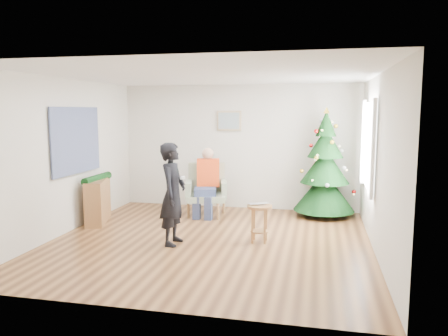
% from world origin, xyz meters
% --- Properties ---
extents(floor, '(5.00, 5.00, 0.00)m').
position_xyz_m(floor, '(0.00, 0.00, 0.00)').
color(floor, brown).
rests_on(floor, ground).
extents(ceiling, '(5.00, 5.00, 0.00)m').
position_xyz_m(ceiling, '(0.00, 0.00, 2.60)').
color(ceiling, white).
rests_on(ceiling, wall_back).
extents(wall_back, '(5.00, 0.00, 5.00)m').
position_xyz_m(wall_back, '(0.00, 2.50, 1.30)').
color(wall_back, silver).
rests_on(wall_back, floor).
extents(wall_front, '(5.00, 0.00, 5.00)m').
position_xyz_m(wall_front, '(0.00, -2.50, 1.30)').
color(wall_front, silver).
rests_on(wall_front, floor).
extents(wall_left, '(0.00, 5.00, 5.00)m').
position_xyz_m(wall_left, '(-2.50, 0.00, 1.30)').
color(wall_left, silver).
rests_on(wall_left, floor).
extents(wall_right, '(0.00, 5.00, 5.00)m').
position_xyz_m(wall_right, '(2.50, 0.00, 1.30)').
color(wall_right, silver).
rests_on(wall_right, floor).
extents(window_panel, '(0.04, 1.30, 1.40)m').
position_xyz_m(window_panel, '(2.47, 1.00, 1.50)').
color(window_panel, white).
rests_on(window_panel, wall_right).
extents(curtains, '(0.05, 1.75, 1.50)m').
position_xyz_m(curtains, '(2.44, 1.00, 1.50)').
color(curtains, white).
rests_on(curtains, wall_right).
extents(christmas_tree, '(1.18, 1.18, 2.14)m').
position_xyz_m(christmas_tree, '(1.78, 2.11, 0.96)').
color(christmas_tree, '#3F2816').
rests_on(christmas_tree, floor).
extents(stool, '(0.39, 0.39, 0.59)m').
position_xyz_m(stool, '(0.78, 0.12, 0.30)').
color(stool, brown).
rests_on(stool, floor).
extents(laptop, '(0.39, 0.34, 0.03)m').
position_xyz_m(laptop, '(0.78, 0.12, 0.60)').
color(laptop, silver).
rests_on(laptop, stool).
extents(armchair, '(0.91, 0.87, 1.02)m').
position_xyz_m(armchair, '(-0.49, 1.67, 0.38)').
color(armchair, '#90A182').
rests_on(armchair, floor).
extents(seated_person, '(0.51, 0.68, 1.34)m').
position_xyz_m(seated_person, '(-0.47, 1.62, 0.69)').
color(seated_person, navy).
rests_on(seated_person, armchair).
extents(standing_man, '(0.39, 0.58, 1.58)m').
position_xyz_m(standing_man, '(-0.52, -0.26, 0.79)').
color(standing_man, black).
rests_on(standing_man, floor).
extents(game_controller, '(0.04, 0.13, 0.04)m').
position_xyz_m(game_controller, '(-0.35, -0.29, 1.05)').
color(game_controller, white).
rests_on(game_controller, standing_man).
extents(console, '(0.59, 1.04, 0.80)m').
position_xyz_m(console, '(-2.33, 0.73, 0.40)').
color(console, brown).
rests_on(console, floor).
extents(garland, '(0.14, 0.90, 0.14)m').
position_xyz_m(garland, '(-2.33, 0.73, 0.82)').
color(garland, black).
rests_on(garland, console).
extents(tapestry, '(0.03, 1.50, 1.15)m').
position_xyz_m(tapestry, '(-2.46, 0.30, 1.55)').
color(tapestry, black).
rests_on(tapestry, wall_left).
extents(framed_picture, '(0.52, 0.05, 0.42)m').
position_xyz_m(framed_picture, '(-0.20, 2.46, 1.85)').
color(framed_picture, tan).
rests_on(framed_picture, wall_back).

